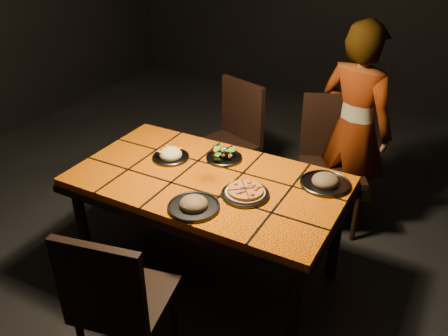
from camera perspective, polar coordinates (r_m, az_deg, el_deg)
The scene contains 11 objects.
room_shell at distance 2.53m, azimuth -2.27°, elevation 13.57°, with size 6.04×7.04×3.08m.
dining_table at distance 2.87m, azimuth -1.95°, elevation -2.54°, with size 1.62×0.92×0.75m.
chair_near at distance 2.39m, azimuth -12.88°, elevation -15.11°, with size 0.51×0.51×0.95m.
chair_far_left at distance 3.81m, azimuth 1.04°, elevation 4.14°, with size 0.55×0.55×0.97m.
chair_far_right at distance 3.57m, azimuth 12.75°, elevation 1.66°, with size 0.59×0.59×0.99m.
diner at distance 3.50m, azimuth 15.38°, elevation 4.53°, with size 0.57×0.37×1.55m, color brown.
plate_pizza at distance 2.66m, azimuth 2.57°, elevation -3.00°, with size 0.32×0.32×0.04m.
plate_pasta at distance 3.05m, azimuth -6.44°, elevation 1.50°, with size 0.24×0.24×0.08m.
plate_salad at distance 3.02m, azimuth 0.01°, elevation 1.50°, with size 0.23×0.23×0.07m.
plate_mushroom_a at distance 2.55m, azimuth -3.67°, elevation -4.39°, with size 0.28×0.28×0.09m.
plate_mushroom_b at distance 2.81m, azimuth 12.10°, elevation -1.55°, with size 0.29×0.29×0.10m.
Camera 1 is at (1.25, -2.08, 2.20)m, focal length 38.00 mm.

